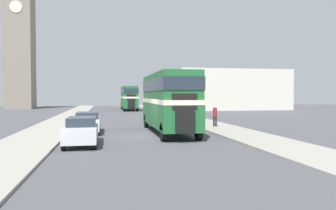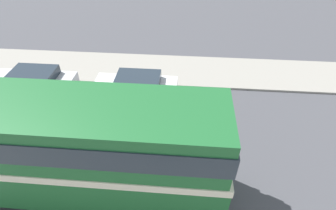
# 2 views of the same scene
# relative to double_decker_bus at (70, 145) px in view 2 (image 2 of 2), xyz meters

# --- Properties ---
(ground_plane) EXTENTS (120.00, 120.00, 0.00)m
(ground_plane) POSITION_rel_double_decker_bus_xyz_m (-2.03, -1.71, -2.53)
(ground_plane) COLOR #47474C
(sidewalk_left) EXTENTS (3.50, 120.00, 0.12)m
(sidewalk_left) POSITION_rel_double_decker_bus_xyz_m (-8.78, -1.71, -2.47)
(sidewalk_left) COLOR gray
(sidewalk_left) RESTS_ON ground_plane
(double_decker_bus) EXTENTS (2.49, 10.37, 4.23)m
(double_decker_bus) POSITION_rel_double_decker_bus_xyz_m (0.00, 0.00, 0.00)
(double_decker_bus) COLOR #1E602D
(double_decker_bus) RESTS_ON ground_plane
(car_parked_near) EXTENTS (1.70, 4.44, 1.52)m
(car_parked_near) POSITION_rel_double_decker_bus_xyz_m (-5.76, -4.63, -1.74)
(car_parked_near) COLOR silver
(car_parked_near) RESTS_ON ground_plane
(car_parked_mid) EXTENTS (1.74, 4.37, 1.50)m
(car_parked_mid) POSITION_rel_double_decker_bus_xyz_m (-5.73, 1.02, -1.75)
(car_parked_mid) COLOR white
(car_parked_mid) RESTS_ON ground_plane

